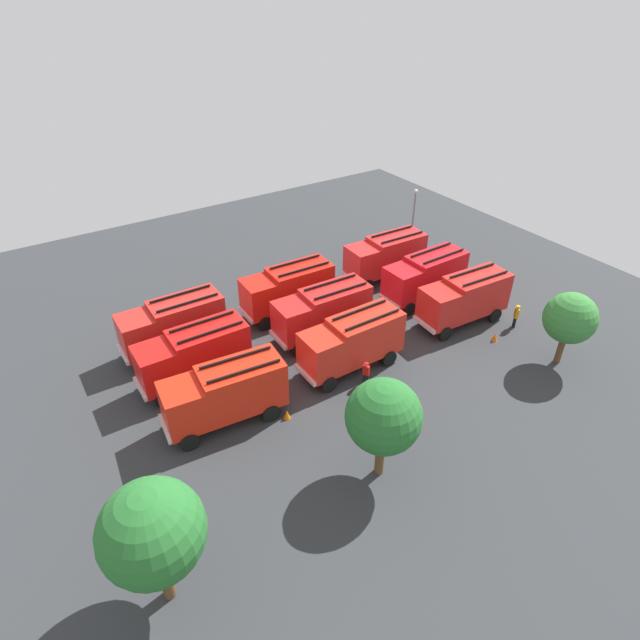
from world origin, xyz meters
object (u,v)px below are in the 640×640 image
at_px(traffic_cone_1, 495,337).
at_px(fire_truck_3, 425,275).
at_px(fire_truck_6, 465,297).
at_px(fire_truck_1, 288,288).
at_px(traffic_cone_2, 287,414).
at_px(fire_truck_5, 194,354).
at_px(fire_truck_8, 225,392).
at_px(firefighter_1, 516,315).
at_px(firefighter_0, 191,398).
at_px(fire_truck_0, 386,255).
at_px(firefighter_2, 366,372).
at_px(fire_truck_4, 323,311).
at_px(lamppost, 414,214).
at_px(fire_truck_7, 352,341).
at_px(tree_1, 384,417).
at_px(tree_0, 570,318).
at_px(traffic_cone_0, 288,328).
at_px(fire_truck_2, 173,323).

bearing_deg(traffic_cone_1, fire_truck_3, -87.41).
bearing_deg(fire_truck_6, fire_truck_1, -35.63).
bearing_deg(traffic_cone_2, fire_truck_5, -63.72).
distance_m(fire_truck_1, fire_truck_5, 9.86).
relative_size(fire_truck_8, firefighter_1, 4.02).
xyz_separation_m(fire_truck_1, fire_truck_8, (9.00, 8.22, 0.00)).
relative_size(firefighter_0, firefighter_1, 0.91).
distance_m(fire_truck_0, traffic_cone_1, 11.87).
bearing_deg(firefighter_2, fire_truck_5, -66.36).
bearing_deg(fire_truck_6, fire_truck_4, -20.00).
bearing_deg(traffic_cone_1, lamppost, -108.69).
relative_size(fire_truck_6, firefighter_2, 4.31).
distance_m(fire_truck_4, fire_truck_8, 10.33).
bearing_deg(fire_truck_7, traffic_cone_1, 162.47).
xyz_separation_m(fire_truck_7, traffic_cone_2, (6.09, 1.84, -1.84)).
height_order(fire_truck_8, traffic_cone_2, fire_truck_8).
distance_m(fire_truck_3, fire_truck_5, 19.26).
relative_size(fire_truck_8, tree_1, 1.24).
height_order(fire_truck_6, traffic_cone_1, fire_truck_6).
height_order(fire_truck_0, tree_0, tree_0).
distance_m(fire_truck_5, fire_truck_6, 19.87).
bearing_deg(tree_0, fire_truck_7, -31.06).
distance_m(fire_truck_8, traffic_cone_2, 3.93).
xyz_separation_m(tree_1, traffic_cone_1, (-14.45, -4.72, -3.73)).
xyz_separation_m(firefighter_2, lamppost, (-15.68, -13.42, 2.55)).
height_order(firefighter_1, traffic_cone_0, firefighter_1).
distance_m(fire_truck_6, traffic_cone_2, 16.45).
distance_m(fire_truck_2, fire_truck_3, 19.67).
bearing_deg(firefighter_2, tree_1, 27.25).
height_order(fire_truck_0, fire_truck_7, same).
height_order(fire_truck_8, traffic_cone_0, fire_truck_8).
bearing_deg(fire_truck_3, fire_truck_6, 90.09).
distance_m(fire_truck_0, fire_truck_4, 10.27).
bearing_deg(traffic_cone_2, fire_truck_2, -73.83).
height_order(fire_truck_0, fire_truck_5, same).
height_order(fire_truck_1, firefighter_1, fire_truck_1).
distance_m(firefighter_1, tree_1, 18.03).
bearing_deg(lamppost, fire_truck_6, 65.82).
bearing_deg(firefighter_1, tree_0, 116.11).
height_order(fire_truck_7, firefighter_2, fire_truck_7).
distance_m(tree_0, tree_1, 16.14).
relative_size(firefighter_1, traffic_cone_1, 3.05).
relative_size(fire_truck_3, tree_0, 1.38).
xyz_separation_m(fire_truck_7, fire_truck_8, (9.06, 0.04, 0.00)).
bearing_deg(fire_truck_6, lamppost, -110.59).
xyz_separation_m(fire_truck_3, tree_0, (-2.00, 11.23, 1.39)).
bearing_deg(fire_truck_3, traffic_cone_0, -10.59).
distance_m(fire_truck_1, lamppost, 15.88).
relative_size(fire_truck_8, firefighter_2, 4.35).
bearing_deg(lamppost, fire_truck_2, 7.14).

